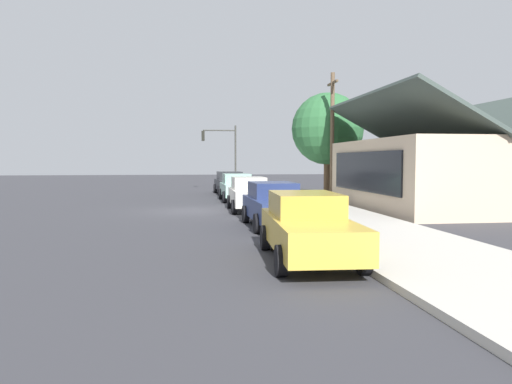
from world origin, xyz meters
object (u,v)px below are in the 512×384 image
Objects in this scene: car_mustard at (308,226)px; utility_pole_wooden at (332,134)px; car_seafoam at (237,187)px; car_charcoal at (230,183)px; car_ivory at (249,194)px; fire_hydrant_red at (342,226)px; shade_tree at (328,129)px; car_navy at (274,204)px; traffic_light_main at (222,147)px.

utility_pole_wooden reaches higher than car_mustard.
utility_pole_wooden is at bearing 81.38° from car_seafoam.
car_charcoal is 5.88m from car_seafoam.
fire_hydrant_red is at bearing 10.08° from car_ivory.
shade_tree is at bearing 165.32° from car_mustard.
utility_pole_wooden is 15.30m from fire_hydrant_red.
car_ivory is 0.66× the size of shade_tree.
car_charcoal is 0.97× the size of car_mustard.
car_navy is 6.37× the size of fire_hydrant_red.
car_mustard reaches higher than fire_hydrant_red.
car_seafoam and car_navy have the same top height.
traffic_light_main is (-8.81, -6.16, -0.91)m from shade_tree.
shade_tree reaches higher than traffic_light_main.
utility_pole_wooden reaches higher than traffic_light_main.
car_ivory is 9.44m from fire_hydrant_red.
car_ivory is 16.76m from traffic_light_main.
car_seafoam is 6.26× the size of fire_hydrant_red.
car_charcoal is 0.64× the size of utility_pole_wooden.
car_navy is at bearing 0.79° from traffic_light_main.
fire_hydrant_red is at bearing -15.56° from utility_pole_wooden.
utility_pole_wooden reaches higher than shade_tree.
car_seafoam is at bearing -177.29° from car_mustard.
car_seafoam is at bearing -3.25° from car_charcoal.
car_charcoal is 8.01m from shade_tree.
car_mustard is 0.95× the size of traffic_light_main.
car_mustard is 20.52m from shade_tree.
car_navy is at bearing -23.53° from shade_tree.
traffic_light_main is (-10.71, -0.11, 2.68)m from car_seafoam.
car_seafoam reaches higher than fire_hydrant_red.
shade_tree is at bearing 53.87° from car_charcoal.
traffic_light_main is at bearing 179.49° from car_navy.
car_charcoal is 1.06× the size of car_navy.
shade_tree is (-7.73, 6.04, 3.59)m from car_ivory.
car_ivory is at bearing -0.60° from car_seafoam.
car_seafoam is at bearing -97.98° from utility_pole_wooden.
car_ivory is 0.86× the size of traffic_light_main.
car_ivory is 10.45m from shade_tree.
car_navy is at bearing 0.32° from car_seafoam.
utility_pole_wooden is (0.78, 5.55, 3.11)m from car_seafoam.
car_seafoam and car_mustard have the same top height.
car_navy is at bearing -159.47° from fire_hydrant_red.
shade_tree is at bearing 165.22° from fire_hydrant_red.
car_ivory is 11.53m from car_mustard.
car_charcoal is at bearing -177.48° from car_mustard.
car_seafoam is 0.66× the size of shade_tree.
fire_hydrant_red is at bearing 5.19° from car_seafoam.
traffic_light_main reaches higher than fire_hydrant_red.
car_mustard is (17.36, -0.04, 0.00)m from car_seafoam.
car_seafoam is 5.83m from car_ivory.
shade_tree reaches higher than car_mustard.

